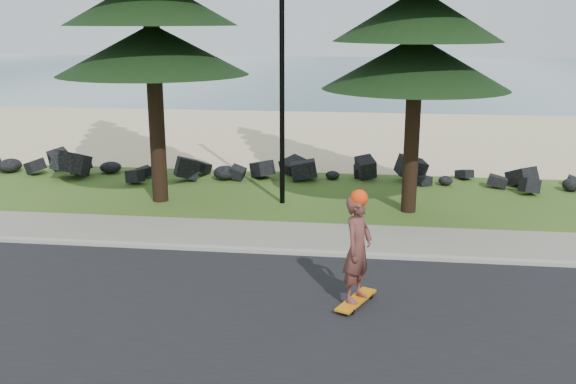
% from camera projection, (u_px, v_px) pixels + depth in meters
% --- Properties ---
extents(ground, '(160.00, 160.00, 0.00)m').
position_uv_depth(ground, '(264.00, 240.00, 15.12)').
color(ground, '#3B5B1C').
rests_on(ground, ground).
extents(road, '(160.00, 7.00, 0.02)m').
position_uv_depth(road, '(221.00, 326.00, 10.80)').
color(road, black).
rests_on(road, ground).
extents(kerb, '(160.00, 0.20, 0.10)m').
position_uv_depth(kerb, '(258.00, 251.00, 14.24)').
color(kerb, '#A9A798').
rests_on(kerb, ground).
extents(sidewalk, '(160.00, 2.00, 0.08)m').
position_uv_depth(sidewalk, '(266.00, 235.00, 15.30)').
color(sidewalk, gray).
rests_on(sidewalk, ground).
extents(beach_sand, '(160.00, 15.00, 0.01)m').
position_uv_depth(beach_sand, '(316.00, 135.00, 29.01)').
color(beach_sand, beige).
rests_on(beach_sand, ground).
extents(ocean, '(160.00, 58.00, 0.01)m').
position_uv_depth(ocean, '(346.00, 72.00, 63.99)').
color(ocean, '#3A616F').
rests_on(ocean, ground).
extents(seawall_boulders, '(60.00, 2.40, 1.10)m').
position_uv_depth(seawall_boulders, '(292.00, 182.00, 20.48)').
color(seawall_boulders, black).
rests_on(seawall_boulders, ground).
extents(lamp_post, '(0.25, 0.14, 8.14)m').
position_uv_depth(lamp_post, '(282.00, 54.00, 17.11)').
color(lamp_post, black).
rests_on(lamp_post, ground).
extents(skateboarder, '(0.74, 1.17, 2.16)m').
position_uv_depth(skateboarder, '(358.00, 249.00, 11.33)').
color(skateboarder, orange).
rests_on(skateboarder, ground).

